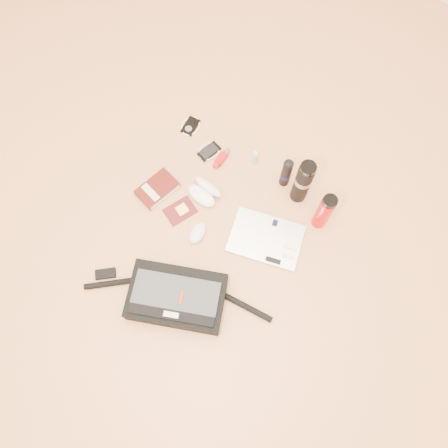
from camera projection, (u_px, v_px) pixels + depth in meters
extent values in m
plane|color=tan|center=(204.00, 246.00, 2.01)|extent=(4.00, 4.00, 0.00)
cube|color=black|center=(177.00, 297.00, 1.88)|extent=(0.48, 0.40, 0.10)
cube|color=#303338|center=(175.00, 297.00, 1.82)|extent=(0.40, 0.32, 0.01)
cube|color=black|center=(171.00, 315.00, 1.80)|extent=(0.35, 0.19, 0.01)
cube|color=beige|center=(171.00, 315.00, 1.79)|extent=(0.07, 0.05, 0.01)
cube|color=#C11200|center=(181.00, 298.00, 1.82)|extent=(0.03, 0.05, 0.02)
cylinder|color=black|center=(113.00, 283.00, 1.94)|extent=(0.20, 0.19, 0.03)
cylinder|color=black|center=(246.00, 306.00, 1.90)|extent=(0.25, 0.06, 0.03)
cube|color=black|center=(106.00, 274.00, 1.96)|extent=(0.10, 0.09, 0.02)
cube|color=#BCBDBF|center=(266.00, 239.00, 2.01)|extent=(0.38, 0.31, 0.02)
cube|color=black|center=(275.00, 223.00, 2.03)|extent=(0.03, 0.04, 0.00)
cube|color=white|center=(291.00, 247.00, 1.98)|extent=(0.06, 0.03, 0.01)
cube|color=white|center=(288.00, 256.00, 1.97)|extent=(0.06, 0.03, 0.01)
cube|color=black|center=(273.00, 260.00, 1.96)|extent=(0.07, 0.04, 0.01)
cube|color=#480F0B|center=(157.00, 189.00, 2.09)|extent=(0.16, 0.21, 0.03)
cube|color=beige|center=(166.00, 197.00, 2.08)|extent=(0.04, 0.18, 0.03)
cube|color=beige|center=(151.00, 192.00, 2.07)|extent=(0.11, 0.05, 0.00)
cube|color=#511016|center=(180.00, 211.00, 2.07)|extent=(0.15, 0.17, 0.01)
cube|color=gold|center=(182.00, 209.00, 2.07)|extent=(0.07, 0.07, 0.00)
ellipsoid|color=silver|center=(197.00, 233.00, 2.01)|extent=(0.08, 0.12, 0.04)
ellipsoid|color=white|center=(202.00, 196.00, 2.07)|extent=(0.16, 0.09, 0.05)
ellipsoid|color=white|center=(208.00, 187.00, 2.07)|extent=(0.16, 0.10, 0.09)
ellipsoid|color=black|center=(197.00, 191.00, 2.08)|extent=(0.04, 0.03, 0.01)
ellipsoid|color=black|center=(206.00, 199.00, 2.06)|extent=(0.04, 0.03, 0.01)
cylinder|color=black|center=(201.00, 195.00, 2.07)|extent=(0.02, 0.01, 0.00)
cube|color=black|center=(191.00, 126.00, 2.23)|extent=(0.08, 0.11, 0.01)
cylinder|color=#B2B1B4|center=(188.00, 129.00, 2.22)|extent=(0.04, 0.04, 0.00)
torus|color=white|center=(191.00, 126.00, 2.23)|extent=(0.10, 0.10, 0.01)
cube|color=black|center=(209.00, 151.00, 2.18)|extent=(0.09, 0.13, 0.01)
cube|color=black|center=(209.00, 151.00, 2.17)|extent=(0.07, 0.10, 0.00)
torus|color=silver|center=(209.00, 151.00, 2.18)|extent=(0.11, 0.11, 0.01)
cube|color=#AC0A0D|center=(221.00, 159.00, 2.15)|extent=(0.03, 0.07, 0.03)
cube|color=#A21B0E|center=(216.00, 166.00, 2.14)|extent=(0.03, 0.02, 0.02)
cylinder|color=#949496|center=(226.00, 152.00, 2.16)|extent=(0.03, 0.04, 0.03)
cylinder|color=#91B2C6|center=(255.00, 158.00, 2.12)|extent=(0.04, 0.04, 0.08)
cylinder|color=silver|center=(255.00, 153.00, 2.08)|extent=(0.02, 0.02, 0.02)
cylinder|color=silver|center=(256.00, 152.00, 2.07)|extent=(0.01, 0.01, 0.01)
cylinder|color=black|center=(286.00, 173.00, 2.04)|extent=(0.06, 0.06, 0.19)
cylinder|color=black|center=(285.00, 175.00, 2.06)|extent=(0.06, 0.06, 0.04)
ellipsoid|color=black|center=(289.00, 164.00, 1.95)|extent=(0.06, 0.06, 0.02)
cylinder|color=black|center=(302.00, 183.00, 1.97)|extent=(0.09, 0.09, 0.27)
cylinder|color=gray|center=(303.00, 180.00, 1.94)|extent=(0.10, 0.10, 0.03)
cylinder|color=black|center=(308.00, 168.00, 1.84)|extent=(0.09, 0.09, 0.03)
cylinder|color=#B8030A|center=(323.00, 213.00, 1.94)|extent=(0.08, 0.08, 0.23)
cylinder|color=black|center=(330.00, 201.00, 1.82)|extent=(0.08, 0.08, 0.02)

